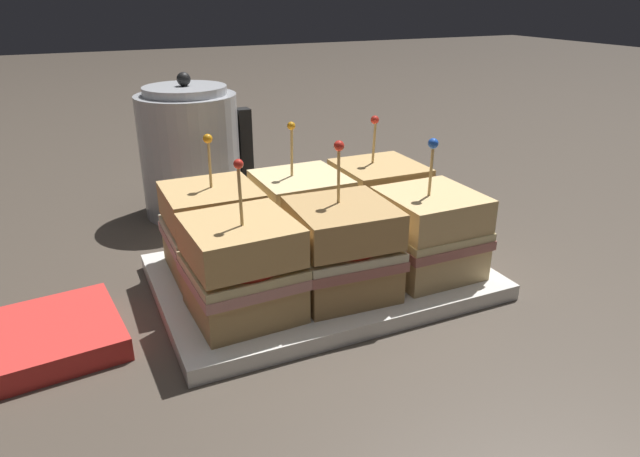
{
  "coord_description": "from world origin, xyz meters",
  "views": [
    {
      "loc": [
        -0.25,
        -0.55,
        0.33
      ],
      "look_at": [
        0.0,
        0.0,
        0.07
      ],
      "focal_mm": 32.0,
      "sensor_mm": 36.0,
      "label": 1
    }
  ],
  "objects_px": {
    "serving_platter": "(320,276)",
    "napkin_stack": "(51,336)",
    "sandwich_front_center": "(343,249)",
    "kettle_steel": "(191,152)",
    "sandwich_front_right": "(429,233)",
    "sandwich_back_right": "(378,201)",
    "sandwich_back_center": "(301,215)",
    "sandwich_back_left": "(213,229)",
    "sandwich_front_left": "(242,268)"
  },
  "relations": [
    {
      "from": "sandwich_front_left",
      "to": "sandwich_back_left",
      "type": "distance_m",
      "value": 0.11
    },
    {
      "from": "serving_platter",
      "to": "napkin_stack",
      "type": "distance_m",
      "value": 0.29
    },
    {
      "from": "sandwich_front_left",
      "to": "kettle_steel",
      "type": "relative_size",
      "value": 0.77
    },
    {
      "from": "sandwich_front_left",
      "to": "sandwich_front_center",
      "type": "relative_size",
      "value": 0.99
    },
    {
      "from": "napkin_stack",
      "to": "sandwich_front_center",
      "type": "bearing_deg",
      "value": -8.85
    },
    {
      "from": "sandwich_back_right",
      "to": "sandwich_back_left",
      "type": "bearing_deg",
      "value": -179.71
    },
    {
      "from": "sandwich_back_center",
      "to": "napkin_stack",
      "type": "distance_m",
      "value": 0.31
    },
    {
      "from": "serving_platter",
      "to": "sandwich_front_center",
      "type": "distance_m",
      "value": 0.08
    },
    {
      "from": "sandwich_back_left",
      "to": "sandwich_back_right",
      "type": "distance_m",
      "value": 0.22
    },
    {
      "from": "sandwich_back_right",
      "to": "kettle_steel",
      "type": "bearing_deg",
      "value": 128.04
    },
    {
      "from": "sandwich_front_right",
      "to": "sandwich_back_right",
      "type": "bearing_deg",
      "value": 91.23
    },
    {
      "from": "kettle_steel",
      "to": "napkin_stack",
      "type": "relative_size",
      "value": 1.53
    },
    {
      "from": "sandwich_front_center",
      "to": "sandwich_back_center",
      "type": "distance_m",
      "value": 0.11
    },
    {
      "from": "sandwich_back_center",
      "to": "kettle_steel",
      "type": "bearing_deg",
      "value": 107.96
    },
    {
      "from": "sandwich_back_center",
      "to": "kettle_steel",
      "type": "distance_m",
      "value": 0.26
    },
    {
      "from": "sandwich_front_right",
      "to": "napkin_stack",
      "type": "relative_size",
      "value": 1.15
    },
    {
      "from": "sandwich_front_right",
      "to": "sandwich_back_right",
      "type": "height_order",
      "value": "same"
    },
    {
      "from": "sandwich_front_right",
      "to": "sandwich_back_left",
      "type": "xyz_separation_m",
      "value": [
        -0.22,
        0.11,
        0.0
      ]
    },
    {
      "from": "sandwich_front_center",
      "to": "sandwich_back_right",
      "type": "height_order",
      "value": "sandwich_front_center"
    },
    {
      "from": "sandwich_front_center",
      "to": "sandwich_back_right",
      "type": "relative_size",
      "value": 1.03
    },
    {
      "from": "sandwich_front_center",
      "to": "sandwich_front_right",
      "type": "xyz_separation_m",
      "value": [
        0.11,
        0.0,
        -0.0
      ]
    },
    {
      "from": "sandwich_front_left",
      "to": "kettle_steel",
      "type": "bearing_deg",
      "value": 84.81
    },
    {
      "from": "sandwich_back_left",
      "to": "napkin_stack",
      "type": "xyz_separation_m",
      "value": [
        -0.18,
        -0.07,
        -0.06
      ]
    },
    {
      "from": "sandwich_front_center",
      "to": "sandwich_front_right",
      "type": "height_order",
      "value": "sandwich_front_center"
    },
    {
      "from": "sandwich_front_right",
      "to": "napkin_stack",
      "type": "height_order",
      "value": "sandwich_front_right"
    },
    {
      "from": "sandwich_front_left",
      "to": "sandwich_front_right",
      "type": "bearing_deg",
      "value": 0.04
    },
    {
      "from": "kettle_steel",
      "to": "sandwich_back_right",
      "type": "bearing_deg",
      "value": -51.96
    },
    {
      "from": "sandwich_back_left",
      "to": "kettle_steel",
      "type": "bearing_deg",
      "value": 82.38
    },
    {
      "from": "sandwich_front_right",
      "to": "kettle_steel",
      "type": "xyz_separation_m",
      "value": [
        -0.19,
        0.35,
        0.03
      ]
    },
    {
      "from": "sandwich_back_left",
      "to": "sandwich_back_center",
      "type": "xyz_separation_m",
      "value": [
        0.11,
        -0.0,
        -0.0
      ]
    },
    {
      "from": "sandwich_front_left",
      "to": "sandwich_front_right",
      "type": "distance_m",
      "value": 0.22
    },
    {
      "from": "sandwich_back_center",
      "to": "napkin_stack",
      "type": "height_order",
      "value": "sandwich_back_center"
    },
    {
      "from": "sandwich_back_center",
      "to": "sandwich_back_left",
      "type": "bearing_deg",
      "value": 179.85
    },
    {
      "from": "serving_platter",
      "to": "sandwich_front_left",
      "type": "xyz_separation_m",
      "value": [
        -0.11,
        -0.05,
        0.06
      ]
    },
    {
      "from": "sandwich_front_right",
      "to": "kettle_steel",
      "type": "height_order",
      "value": "kettle_steel"
    },
    {
      "from": "sandwich_front_center",
      "to": "napkin_stack",
      "type": "bearing_deg",
      "value": 171.15
    },
    {
      "from": "kettle_steel",
      "to": "sandwich_front_right",
      "type": "bearing_deg",
      "value": -61.54
    },
    {
      "from": "sandwich_back_left",
      "to": "sandwich_back_right",
      "type": "height_order",
      "value": "same"
    },
    {
      "from": "sandwich_back_left",
      "to": "sandwich_front_right",
      "type": "bearing_deg",
      "value": -26.25
    },
    {
      "from": "serving_platter",
      "to": "sandwich_back_center",
      "type": "distance_m",
      "value": 0.08
    },
    {
      "from": "sandwich_back_left",
      "to": "kettle_steel",
      "type": "distance_m",
      "value": 0.25
    },
    {
      "from": "sandwich_back_center",
      "to": "sandwich_back_right",
      "type": "bearing_deg",
      "value": 0.74
    },
    {
      "from": "sandwich_front_right",
      "to": "sandwich_back_right",
      "type": "distance_m",
      "value": 0.11
    },
    {
      "from": "sandwich_front_center",
      "to": "sandwich_back_left",
      "type": "xyz_separation_m",
      "value": [
        -0.11,
        0.11,
        0.0
      ]
    },
    {
      "from": "sandwich_back_right",
      "to": "serving_platter",
      "type": "bearing_deg",
      "value": -152.56
    },
    {
      "from": "sandwich_back_center",
      "to": "sandwich_front_left",
      "type": "bearing_deg",
      "value": -135.15
    },
    {
      "from": "sandwich_front_left",
      "to": "sandwich_back_center",
      "type": "bearing_deg",
      "value": 44.85
    },
    {
      "from": "kettle_steel",
      "to": "sandwich_front_left",
      "type": "bearing_deg",
      "value": -95.19
    },
    {
      "from": "sandwich_front_left",
      "to": "napkin_stack",
      "type": "relative_size",
      "value": 1.18
    },
    {
      "from": "serving_platter",
      "to": "sandwich_front_center",
      "type": "relative_size",
      "value": 2.25
    }
  ]
}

